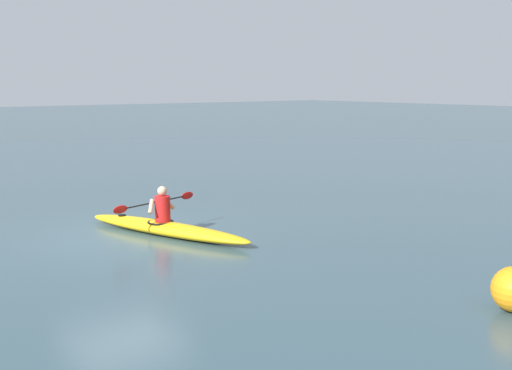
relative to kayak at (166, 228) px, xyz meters
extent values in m
plane|color=#334C56|center=(0.82, -0.52, -0.15)|extent=(160.00, 160.00, 0.00)
ellipsoid|color=#EAB214|center=(0.00, 0.00, 0.00)|extent=(1.92, 4.56, 0.29)
torus|color=black|center=(0.05, -0.15, 0.12)|extent=(0.72, 0.72, 0.04)
cylinder|color=black|center=(0.39, -1.31, 0.13)|extent=(0.18, 0.18, 0.02)
cylinder|color=red|center=(0.02, -0.08, 0.42)|extent=(0.34, 0.34, 0.56)
sphere|color=tan|center=(0.02, -0.08, 0.82)|extent=(0.21, 0.21, 0.21)
cylinder|color=black|center=(0.08, -0.28, 0.55)|extent=(2.00, 0.63, 0.03)
ellipsoid|color=red|center=(1.08, 0.02, 0.55)|extent=(0.39, 0.15, 0.17)
ellipsoid|color=red|center=(-0.91, -0.57, 0.55)|extent=(0.39, 0.15, 0.17)
cylinder|color=tan|center=(0.30, -0.08, 0.50)|extent=(0.25, 0.25, 0.34)
cylinder|color=tan|center=(-0.21, -0.24, 0.50)|extent=(0.31, 0.18, 0.34)
camera|label=1|loc=(7.06, 12.23, 3.14)|focal=46.13mm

